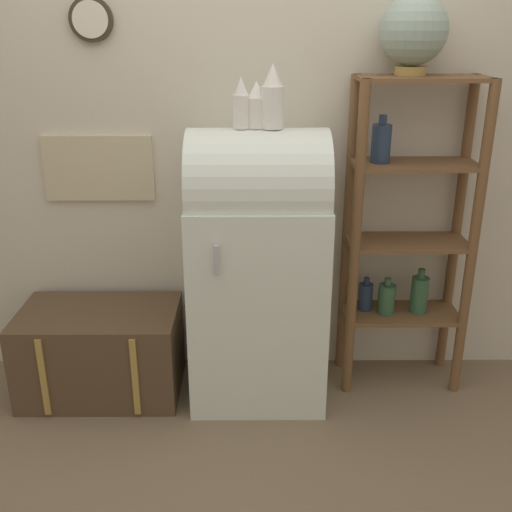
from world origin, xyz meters
The scene contains 9 objects.
ground_plane centered at (0.00, 0.00, 0.00)m, with size 12.00×12.00×0.00m, color #7A664C.
wall_back centered at (0.00, 0.57, 1.35)m, with size 7.00×0.09×2.70m.
refrigerator centered at (0.00, 0.27, 0.70)m, with size 0.65×0.59×1.36m.
suitcase_trunk centered at (-0.80, 0.27, 0.23)m, with size 0.79×0.49×0.45m.
shelf_unit centered at (0.74, 0.38, 0.85)m, with size 0.61×0.30×1.57m.
globe centered at (0.69, 0.41, 1.76)m, with size 0.30×0.30×0.34m.
vase_left centered at (-0.07, 0.27, 1.46)m, with size 0.07×0.07×0.22m.
vase_center centered at (-0.01, 0.28, 1.45)m, with size 0.09×0.09×0.20m.
vase_right centered at (0.06, 0.27, 1.49)m, with size 0.10×0.10×0.28m.
Camera 1 is at (-0.02, -2.42, 1.78)m, focal length 42.00 mm.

